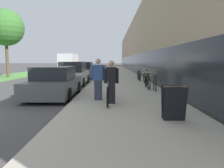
{
  "coord_description": "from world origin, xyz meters",
  "views": [
    {
      "loc": [
        4.97,
        -5.53,
        1.72
      ],
      "look_at": [
        4.86,
        12.47,
        -0.27
      ],
      "focal_mm": 35.0,
      "sensor_mm": 36.0,
      "label": 1
    }
  ],
  "objects_px": {
    "moving_truck": "(70,62)",
    "street_tree_far": "(6,28)",
    "tandem_bicycle": "(108,92)",
    "sandwich_board_sign": "(174,103)",
    "cruiser_bike_middle": "(146,78)",
    "cruiser_bike_farthest": "(139,75)",
    "parked_sedan_far": "(83,71)",
    "cruiser_bike_nearest": "(148,82)",
    "person_rider": "(111,82)",
    "bike_rack_hoop": "(155,81)",
    "parked_sedan_curbside": "(54,83)",
    "vintage_roadster_curbside": "(73,74)",
    "person_bystander": "(98,79)"
  },
  "relations": [
    {
      "from": "moving_truck",
      "to": "street_tree_far",
      "type": "relative_size",
      "value": 1.15
    },
    {
      "from": "tandem_bicycle",
      "to": "moving_truck",
      "type": "relative_size",
      "value": 0.38
    },
    {
      "from": "sandwich_board_sign",
      "to": "street_tree_far",
      "type": "bearing_deg",
      "value": 127.3
    },
    {
      "from": "cruiser_bike_middle",
      "to": "cruiser_bike_farthest",
      "type": "bearing_deg",
      "value": 93.36
    },
    {
      "from": "parked_sedan_far",
      "to": "moving_truck",
      "type": "bearing_deg",
      "value": 106.37
    },
    {
      "from": "cruiser_bike_nearest",
      "to": "moving_truck",
      "type": "bearing_deg",
      "value": 111.17
    },
    {
      "from": "person_rider",
      "to": "bike_rack_hoop",
      "type": "relative_size",
      "value": 1.83
    },
    {
      "from": "tandem_bicycle",
      "to": "bike_rack_hoop",
      "type": "xyz_separation_m",
      "value": [
        2.3,
        2.85,
        0.13
      ]
    },
    {
      "from": "person_rider",
      "to": "bike_rack_hoop",
      "type": "xyz_separation_m",
      "value": [
        2.18,
        3.22,
        -0.27
      ]
    },
    {
      "from": "street_tree_far",
      "to": "bike_rack_hoop",
      "type": "bearing_deg",
      "value": -39.46
    },
    {
      "from": "person_rider",
      "to": "parked_sedan_far",
      "type": "distance_m",
      "value": 13.46
    },
    {
      "from": "person_rider",
      "to": "sandwich_board_sign",
      "type": "height_order",
      "value": "person_rider"
    },
    {
      "from": "person_rider",
      "to": "tandem_bicycle",
      "type": "bearing_deg",
      "value": 107.33
    },
    {
      "from": "parked_sedan_curbside",
      "to": "moving_truck",
      "type": "relative_size",
      "value": 0.54
    },
    {
      "from": "bike_rack_hoop",
      "to": "sandwich_board_sign",
      "type": "bearing_deg",
      "value": -95.65
    },
    {
      "from": "vintage_roadster_curbside",
      "to": "cruiser_bike_farthest",
      "type": "bearing_deg",
      "value": 17.28
    },
    {
      "from": "cruiser_bike_middle",
      "to": "vintage_roadster_curbside",
      "type": "bearing_deg",
      "value": 168.79
    },
    {
      "from": "bike_rack_hoop",
      "to": "cruiser_bike_middle",
      "type": "distance_m",
      "value": 3.26
    },
    {
      "from": "person_rider",
      "to": "cruiser_bike_middle",
      "type": "distance_m",
      "value": 6.86
    },
    {
      "from": "tandem_bicycle",
      "to": "person_bystander",
      "type": "height_order",
      "value": "person_bystander"
    },
    {
      "from": "sandwich_board_sign",
      "to": "cruiser_bike_farthest",
      "type": "bearing_deg",
      "value": 87.95
    },
    {
      "from": "person_rider",
      "to": "moving_truck",
      "type": "height_order",
      "value": "moving_truck"
    },
    {
      "from": "parked_sedan_curbside",
      "to": "parked_sedan_far",
      "type": "distance_m",
      "value": 10.97
    },
    {
      "from": "tandem_bicycle",
      "to": "vintage_roadster_curbside",
      "type": "bearing_deg",
      "value": 110.46
    },
    {
      "from": "cruiser_bike_nearest",
      "to": "cruiser_bike_farthest",
      "type": "bearing_deg",
      "value": 88.84
    },
    {
      "from": "person_rider",
      "to": "sandwich_board_sign",
      "type": "xyz_separation_m",
      "value": [
        1.65,
        -2.16,
        -0.33
      ]
    },
    {
      "from": "vintage_roadster_curbside",
      "to": "parked_sedan_far",
      "type": "xyz_separation_m",
      "value": [
        -0.07,
        5.69,
        -0.02
      ]
    },
    {
      "from": "person_rider",
      "to": "cruiser_bike_middle",
      "type": "height_order",
      "value": "person_rider"
    },
    {
      "from": "cruiser_bike_farthest",
      "to": "street_tree_far",
      "type": "bearing_deg",
      "value": 159.96
    },
    {
      "from": "person_bystander",
      "to": "bike_rack_hoop",
      "type": "xyz_separation_m",
      "value": [
        2.71,
        2.49,
        -0.3
      ]
    },
    {
      "from": "parked_sedan_curbside",
      "to": "tandem_bicycle",
      "type": "bearing_deg",
      "value": -35.64
    },
    {
      "from": "sandwich_board_sign",
      "to": "cruiser_bike_middle",
      "type": "bearing_deg",
      "value": 86.4
    },
    {
      "from": "person_bystander",
      "to": "vintage_roadster_curbside",
      "type": "height_order",
      "value": "person_bystander"
    },
    {
      "from": "cruiser_bike_middle",
      "to": "bike_rack_hoop",
      "type": "bearing_deg",
      "value": -90.2
    },
    {
      "from": "person_bystander",
      "to": "sandwich_board_sign",
      "type": "relative_size",
      "value": 1.81
    },
    {
      "from": "person_bystander",
      "to": "parked_sedan_far",
      "type": "height_order",
      "value": "person_bystander"
    },
    {
      "from": "cruiser_bike_middle",
      "to": "sandwich_board_sign",
      "type": "relative_size",
      "value": 2.11
    },
    {
      "from": "vintage_roadster_curbside",
      "to": "parked_sedan_far",
      "type": "bearing_deg",
      "value": 90.67
    },
    {
      "from": "bike_rack_hoop",
      "to": "moving_truck",
      "type": "relative_size",
      "value": 0.11
    },
    {
      "from": "parked_sedan_far",
      "to": "cruiser_bike_middle",
      "type": "bearing_deg",
      "value": -53.0
    },
    {
      "from": "cruiser_bike_farthest",
      "to": "moving_truck",
      "type": "relative_size",
      "value": 0.24
    },
    {
      "from": "cruiser_bike_middle",
      "to": "street_tree_far",
      "type": "xyz_separation_m",
      "value": [
        -12.43,
        6.96,
        4.22
      ]
    },
    {
      "from": "cruiser_bike_nearest",
      "to": "tandem_bicycle",
      "type": "bearing_deg",
      "value": -118.72
    },
    {
      "from": "parked_sedan_far",
      "to": "moving_truck",
      "type": "height_order",
      "value": "moving_truck"
    },
    {
      "from": "person_rider",
      "to": "person_bystander",
      "type": "relative_size",
      "value": 0.95
    },
    {
      "from": "bike_rack_hoop",
      "to": "parked_sedan_far",
      "type": "bearing_deg",
      "value": 116.79
    },
    {
      "from": "cruiser_bike_farthest",
      "to": "moving_truck",
      "type": "height_order",
      "value": "moving_truck"
    },
    {
      "from": "cruiser_bike_nearest",
      "to": "sandwich_board_sign",
      "type": "height_order",
      "value": "sandwich_board_sign"
    },
    {
      "from": "person_rider",
      "to": "parked_sedan_curbside",
      "type": "height_order",
      "value": "person_rider"
    },
    {
      "from": "parked_sedan_far",
      "to": "person_bystander",
      "type": "bearing_deg",
      "value": -79.48
    }
  ]
}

